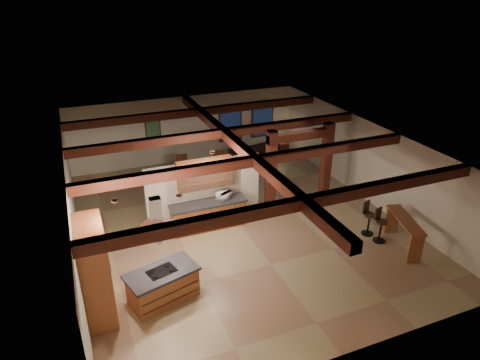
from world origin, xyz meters
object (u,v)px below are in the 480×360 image
object	(u,v)px
bar_counter	(404,228)
kitchen_island	(163,285)
sofa	(255,150)
dining_table	(203,180)

from	to	relation	value
bar_counter	kitchen_island	bearing A→B (deg)	177.02
kitchen_island	bar_counter	bearing A→B (deg)	-2.98
kitchen_island	sofa	bearing A→B (deg)	52.66
kitchen_island	dining_table	world-z (taller)	kitchen_island
sofa	bar_counter	xyz separation A→B (m)	(1.17, -8.34, 0.30)
kitchen_island	dining_table	bearing A→B (deg)	63.42
bar_counter	dining_table	bearing A→B (deg)	124.98
dining_table	sofa	bearing A→B (deg)	47.51
dining_table	sofa	world-z (taller)	sofa
dining_table	sofa	xyz separation A→B (m)	(3.17, 2.15, 0.02)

